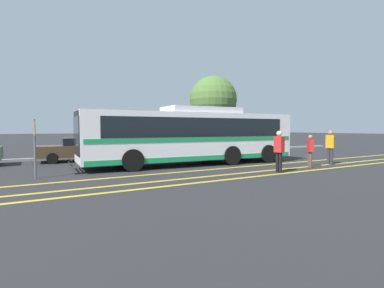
{
  "coord_description": "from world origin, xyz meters",
  "views": [
    {
      "loc": [
        -7.4,
        -13.86,
        1.91
      ],
      "look_at": [
        0.71,
        -0.22,
        1.08
      ],
      "focal_mm": 28.0,
      "sensor_mm": 36.0,
      "label": 1
    }
  ],
  "objects": [
    {
      "name": "pedestrian_2",
      "position": [
        5.02,
        -4.28,
        0.9
      ],
      "size": [
        0.42,
        0.47,
        1.6
      ],
      "rotation": [
        0.0,
        0.0,
        4.09
      ],
      "color": "brown",
      "rests_on": "ground_plane"
    },
    {
      "name": "curb_strip",
      "position": [
        0.71,
        6.17,
        0.07
      ],
      "size": [
        39.47,
        0.36,
        0.15
      ],
      "primitive_type": "cube",
      "color": "#99999E",
      "rests_on": "ground_plane"
    },
    {
      "name": "bus_stop_sign",
      "position": [
        -6.75,
        -1.1,
        1.43
      ],
      "size": [
        0.07,
        0.4,
        2.26
      ],
      "rotation": [
        0.0,
        0.0,
        1.5
      ],
      "color": "#59595E",
      "rests_on": "ground_plane"
    },
    {
      "name": "lane_strip_2",
      "position": [
        0.71,
        -5.01,
        0.0
      ],
      "size": [
        31.47,
        0.2,
        0.01
      ],
      "primitive_type": "cube",
      "rotation": [
        0.0,
        0.0,
        1.57
      ],
      "color": "gold",
      "rests_on": "ground_plane"
    },
    {
      "name": "pedestrian_1",
      "position": [
        2.4,
        -4.73,
        1.04
      ],
      "size": [
        0.24,
        0.43,
        1.81
      ],
      "rotation": [
        0.0,
        0.0,
        4.74
      ],
      "color": "black",
      "rests_on": "ground_plane"
    },
    {
      "name": "ground_plane",
      "position": [
        0.0,
        0.0,
        0.0
      ],
      "size": [
        220.0,
        220.0,
        0.0
      ],
      "primitive_type": "plane",
      "color": "#262628"
    },
    {
      "name": "transit_bus",
      "position": [
        0.72,
        -0.22,
        1.56
      ],
      "size": [
        11.91,
        3.32,
        3.03
      ],
      "rotation": [
        0.0,
        0.0,
        1.5
      ],
      "color": "white",
      "rests_on": "ground_plane"
    },
    {
      "name": "parked_car_1",
      "position": [
        -4.24,
        4.52,
        0.71
      ],
      "size": [
        4.5,
        2.11,
        1.36
      ],
      "rotation": [
        0.0,
        0.0,
        1.5
      ],
      "color": "#4C3823",
      "rests_on": "ground_plane"
    },
    {
      "name": "parked_car_2",
      "position": [
        1.57,
        4.61,
        0.74
      ],
      "size": [
        4.65,
        1.8,
        1.43
      ],
      "rotation": [
        0.0,
        0.0,
        1.57
      ],
      "color": "silver",
      "rests_on": "ground_plane"
    },
    {
      "name": "tree_0",
      "position": [
        8.58,
        9.16,
        4.57
      ],
      "size": [
        4.39,
        4.39,
        6.78
      ],
      "color": "#513823",
      "rests_on": "ground_plane"
    },
    {
      "name": "pedestrian_0",
      "position": [
        6.91,
        -4.07,
        1.04
      ],
      "size": [
        0.31,
        0.46,
        1.81
      ],
      "rotation": [
        0.0,
        0.0,
        4.95
      ],
      "color": "#2D2D33",
      "rests_on": "ground_plane"
    },
    {
      "name": "lane_strip_1",
      "position": [
        0.71,
        -4.03,
        0.0
      ],
      "size": [
        31.47,
        0.2,
        0.01
      ],
      "primitive_type": "cube",
      "rotation": [
        0.0,
        0.0,
        1.57
      ],
      "color": "gold",
      "rests_on": "ground_plane"
    },
    {
      "name": "lane_strip_0",
      "position": [
        0.71,
        -2.42,
        0.0
      ],
      "size": [
        31.47,
        0.2,
        0.01
      ],
      "primitive_type": "cube",
      "rotation": [
        0.0,
        0.0,
        1.57
      ],
      "color": "gold",
      "rests_on": "ground_plane"
    }
  ]
}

